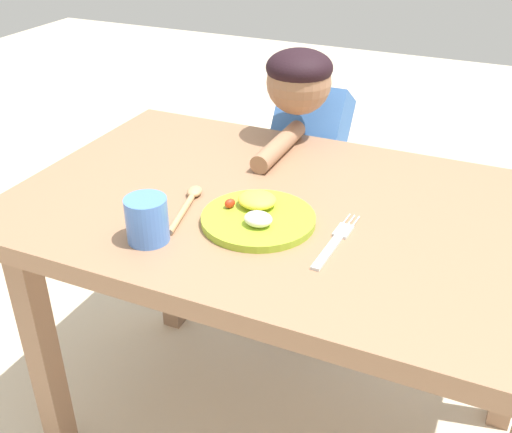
# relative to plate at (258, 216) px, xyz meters

# --- Properties ---
(dining_table) EXTENTS (1.22, 0.76, 0.71)m
(dining_table) POSITION_rel_plate_xyz_m (0.04, 0.09, -0.10)
(dining_table) COLOR #966C4E
(dining_table) RESTS_ON ground_plane
(plate) EXTENTS (0.23, 0.23, 0.04)m
(plate) POSITION_rel_plate_xyz_m (0.00, 0.00, 0.00)
(plate) COLOR #98BB2D
(plate) RESTS_ON dining_table
(fork) EXTENTS (0.03, 0.22, 0.01)m
(fork) POSITION_rel_plate_xyz_m (0.17, -0.01, -0.01)
(fork) COLOR silver
(fork) RESTS_ON dining_table
(spoon) EXTENTS (0.07, 0.20, 0.02)m
(spoon) POSITION_rel_plate_xyz_m (-0.16, -0.00, -0.00)
(spoon) COLOR tan
(spoon) RESTS_ON dining_table
(drinking_cup) EXTENTS (0.08, 0.08, 0.09)m
(drinking_cup) POSITION_rel_plate_xyz_m (-0.16, -0.15, 0.03)
(drinking_cup) COLOR #4C7FDE
(drinking_cup) RESTS_ON dining_table
(person) EXTENTS (0.21, 0.50, 0.94)m
(person) POSITION_rel_plate_xyz_m (-0.09, 0.56, -0.21)
(person) COLOR #364575
(person) RESTS_ON ground_plane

